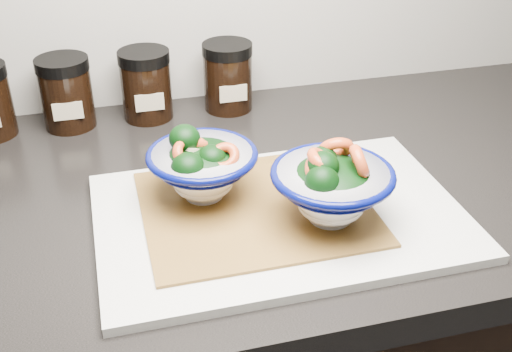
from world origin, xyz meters
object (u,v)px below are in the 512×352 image
object	(u,v)px
cutting_board	(280,216)
spice_jar_c	(146,85)
bowl_right	(331,186)
spice_jar_d	(228,76)
spice_jar_b	(66,93)
bowl_left	(202,167)

from	to	relation	value
cutting_board	spice_jar_c	distance (m)	0.36
cutting_board	bowl_right	bearing A→B (deg)	-32.46
spice_jar_c	spice_jar_d	xyz separation A→B (m)	(0.13, 0.00, 0.00)
cutting_board	spice_jar_d	size ratio (longest dim) A/B	3.98
bowl_right	spice_jar_c	size ratio (longest dim) A/B	1.30
spice_jar_c	spice_jar_b	bearing A→B (deg)	180.00
bowl_left	spice_jar_c	bearing A→B (deg)	97.35
cutting_board	bowl_left	world-z (taller)	bowl_left
bowl_left	bowl_right	distance (m)	0.16
spice_jar_b	bowl_left	bearing A→B (deg)	-60.55
bowl_left	spice_jar_c	size ratio (longest dim) A/B	1.24
bowl_right	spice_jar_d	xyz separation A→B (m)	(-0.04, 0.37, -0.01)
spice_jar_b	spice_jar_d	world-z (taller)	same
bowl_left	spice_jar_d	xyz separation A→B (m)	(0.10, 0.28, -0.00)
bowl_left	cutting_board	bearing A→B (deg)	-32.80
spice_jar_c	spice_jar_d	bearing A→B (deg)	0.00
cutting_board	bowl_left	xyz separation A→B (m)	(-0.09, 0.06, 0.05)
cutting_board	bowl_left	size ratio (longest dim) A/B	3.22
cutting_board	spice_jar_b	xyz separation A→B (m)	(-0.25, 0.34, 0.05)
bowl_left	spice_jar_b	distance (m)	0.33
spice_jar_b	spice_jar_c	distance (m)	0.12
cutting_board	spice_jar_b	bearing A→B (deg)	125.93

